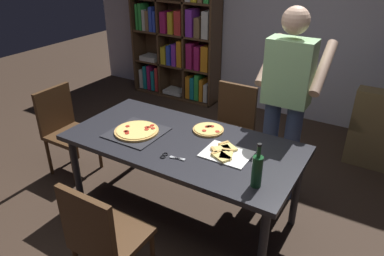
{
  "coord_description": "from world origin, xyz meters",
  "views": [
    {
      "loc": [
        1.38,
        -2.13,
        2.16
      ],
      "look_at": [
        0.0,
        0.15,
        0.8
      ],
      "focal_mm": 33.64,
      "sensor_mm": 36.0,
      "label": 1
    }
  ],
  "objects": [
    {
      "name": "back_wall",
      "position": [
        0.0,
        2.6,
        1.4
      ],
      "size": [
        6.4,
        0.1,
        2.8
      ],
      "primitive_type": "cube",
      "color": "#BCB7C6",
      "rests_on": "ground_plane"
    },
    {
      "name": "person_serving_pizza",
      "position": [
        0.59,
        0.73,
        1.0
      ],
      "size": [
        0.55,
        0.54,
        1.75
      ],
      "color": "#38476B",
      "rests_on": "ground_plane"
    },
    {
      "name": "kitchen_scissors",
      "position": [
        0.05,
        -0.26,
        0.76
      ],
      "size": [
        0.2,
        0.09,
        0.01
      ],
      "color": "silver",
      "rests_on": "dining_table"
    },
    {
      "name": "second_pizza_plain",
      "position": [
        0.1,
        0.26,
        0.76
      ],
      "size": [
        0.26,
        0.26,
        0.03
      ],
      "color": "tan",
      "rests_on": "dining_table"
    },
    {
      "name": "pizza_slices_on_towel",
      "position": [
        0.39,
        -0.01,
        0.76
      ],
      "size": [
        0.36,
        0.3,
        0.03
      ],
      "color": "white",
      "rests_on": "dining_table"
    },
    {
      "name": "pepperoni_pizza_on_tray",
      "position": [
        -0.4,
        -0.09,
        0.77
      ],
      "size": [
        0.43,
        0.43,
        0.04
      ],
      "color": "#2D2D33",
      "rests_on": "dining_table"
    },
    {
      "name": "ground_plane",
      "position": [
        0.0,
        0.0,
        0.0
      ],
      "size": [
        12.0,
        12.0,
        0.0
      ],
      "primitive_type": "plane",
      "color": "#38281E"
    },
    {
      "name": "chair_left_end",
      "position": [
        -1.43,
        0.0,
        0.51
      ],
      "size": [
        0.42,
        0.42,
        0.9
      ],
      "color": "#472D19",
      "rests_on": "ground_plane"
    },
    {
      "name": "chair_far_side",
      "position": [
        0.0,
        0.95,
        0.51
      ],
      "size": [
        0.42,
        0.42,
        0.9
      ],
      "color": "#472D19",
      "rests_on": "ground_plane"
    },
    {
      "name": "bookshelf",
      "position": [
        -1.6,
        2.37,
        0.95
      ],
      "size": [
        1.4,
        0.35,
        1.95
      ],
      "color": "#513823",
      "rests_on": "ground_plane"
    },
    {
      "name": "chair_near_camera",
      "position": [
        -0.0,
        -0.95,
        0.51
      ],
      "size": [
        0.42,
        0.42,
        0.9
      ],
      "color": "#472D19",
      "rests_on": "ground_plane"
    },
    {
      "name": "dining_table",
      "position": [
        0.0,
        0.0,
        0.68
      ],
      "size": [
        1.9,
        0.93,
        0.75
      ],
      "color": "#232328",
      "rests_on": "ground_plane"
    },
    {
      "name": "wine_bottle",
      "position": [
        0.74,
        -0.26,
        0.87
      ],
      "size": [
        0.07,
        0.07,
        0.32
      ],
      "color": "#194723",
      "rests_on": "dining_table"
    }
  ]
}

